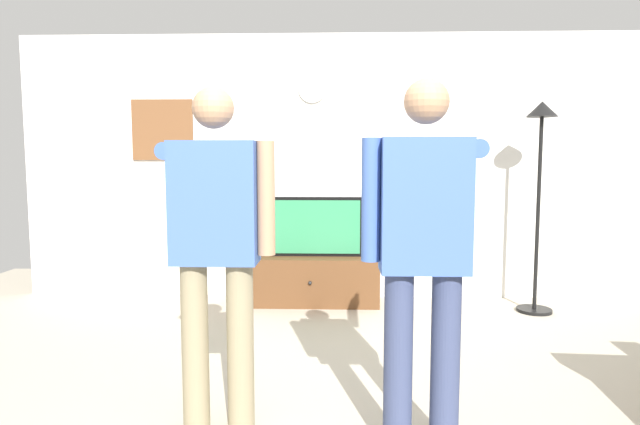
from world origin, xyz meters
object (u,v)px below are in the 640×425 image
(floor_lamp, at_px, (540,163))
(person_standing_nearer_lamp, at_px, (216,238))
(wall_clock, at_px, (312,89))
(tv_stand, at_px, (311,280))
(television, at_px, (311,227))
(framed_picture, at_px, (163,130))
(person_standing_nearer_couch, at_px, (423,245))

(floor_lamp, xyz_separation_m, person_standing_nearer_lamp, (-2.49, -2.26, -0.38))
(wall_clock, bearing_deg, tv_stand, -90.00)
(floor_lamp, height_order, person_standing_nearer_lamp, floor_lamp)
(tv_stand, relative_size, person_standing_nearer_lamp, 0.75)
(floor_lamp, distance_m, person_standing_nearer_lamp, 3.38)
(television, height_order, wall_clock, wall_clock)
(framed_picture, bearing_deg, floor_lamp, -7.82)
(television, distance_m, person_standing_nearer_couch, 2.79)
(tv_stand, relative_size, person_standing_nearer_couch, 0.74)
(framed_picture, distance_m, person_standing_nearer_lamp, 3.09)
(floor_lamp, bearing_deg, wall_clock, 166.76)
(floor_lamp, bearing_deg, person_standing_nearer_lamp, -137.79)
(tv_stand, distance_m, floor_lamp, 2.43)
(wall_clock, distance_m, person_standing_nearer_lamp, 3.00)
(television, relative_size, floor_lamp, 0.52)
(tv_stand, xyz_separation_m, framed_picture, (-1.55, 0.30, 1.50))
(wall_clock, distance_m, person_standing_nearer_couch, 3.22)
(tv_stand, height_order, floor_lamp, floor_lamp)
(wall_clock, xyz_separation_m, person_standing_nearer_couch, (0.67, -2.94, -1.12))
(television, relative_size, wall_clock, 3.68)
(television, xyz_separation_m, person_standing_nearer_lamp, (-0.37, -2.51, 0.25))
(floor_lamp, relative_size, person_standing_nearer_couch, 1.09)
(television, relative_size, framed_picture, 1.62)
(person_standing_nearer_lamp, relative_size, person_standing_nearer_couch, 1.00)
(television, bearing_deg, wall_clock, 90.00)
(wall_clock, bearing_deg, framed_picture, 179.81)
(person_standing_nearer_couch, bearing_deg, tv_stand, 104.11)
(tv_stand, distance_m, person_standing_nearer_lamp, 2.61)
(tv_stand, relative_size, television, 1.30)
(tv_stand, height_order, television, television)
(television, bearing_deg, framed_picture, 170.86)
(framed_picture, xyz_separation_m, floor_lamp, (3.67, -0.50, -0.34))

